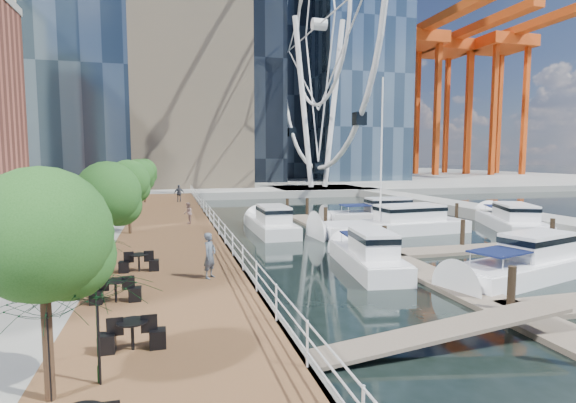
% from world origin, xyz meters
% --- Properties ---
extents(ground, '(520.00, 520.00, 0.00)m').
position_xyz_m(ground, '(0.00, 0.00, 0.00)').
color(ground, black).
rests_on(ground, ground).
extents(boardwalk, '(6.00, 60.00, 1.00)m').
position_xyz_m(boardwalk, '(-9.00, 15.00, 0.50)').
color(boardwalk, brown).
rests_on(boardwalk, ground).
extents(seawall, '(0.25, 60.00, 1.00)m').
position_xyz_m(seawall, '(-6.00, 15.00, 0.50)').
color(seawall, '#595954').
rests_on(seawall, ground).
extents(land_far, '(200.00, 114.00, 1.00)m').
position_xyz_m(land_far, '(0.00, 102.00, 0.50)').
color(land_far, gray).
rests_on(land_far, ground).
extents(breakwater, '(4.00, 60.00, 1.00)m').
position_xyz_m(breakwater, '(20.00, 20.00, 0.50)').
color(breakwater, gray).
rests_on(breakwater, ground).
extents(pier, '(14.00, 12.00, 1.00)m').
position_xyz_m(pier, '(14.00, 52.00, 0.50)').
color(pier, gray).
rests_on(pier, ground).
extents(railing, '(0.10, 60.00, 1.05)m').
position_xyz_m(railing, '(-6.10, 15.00, 1.52)').
color(railing, white).
rests_on(railing, boardwalk).
extents(floating_docks, '(16.00, 34.00, 2.60)m').
position_xyz_m(floating_docks, '(7.97, 9.98, 0.49)').
color(floating_docks, '#6D6051').
rests_on(floating_docks, ground).
extents(ferris_wheel, '(5.80, 45.60, 47.80)m').
position_xyz_m(ferris_wheel, '(14.00, 52.00, 25.92)').
color(ferris_wheel, white).
rests_on(ferris_wheel, ground).
extents(port_cranes, '(40.00, 52.00, 38.00)m').
position_xyz_m(port_cranes, '(67.67, 95.67, 20.00)').
color(port_cranes, '#D84C14').
rests_on(port_cranes, ground).
extents(street_trees, '(2.60, 42.60, 4.60)m').
position_xyz_m(street_trees, '(-11.40, 14.00, 4.29)').
color(street_trees, '#3F2B1C').
rests_on(street_trees, ground).
extents(cafe_tables, '(2.50, 13.70, 0.74)m').
position_xyz_m(cafe_tables, '(-10.40, -2.00, 1.37)').
color(cafe_tables, black).
rests_on(cafe_tables, ground).
extents(yacht_foreground, '(9.66, 4.98, 2.15)m').
position_xyz_m(yacht_foreground, '(7.05, 1.76, 0.00)').
color(yacht_foreground, white).
rests_on(yacht_foreground, ground).
extents(pedestrian_near, '(0.74, 0.79, 1.81)m').
position_xyz_m(pedestrian_near, '(-7.54, 2.22, 1.90)').
color(pedestrian_near, '#4B5664').
rests_on(pedestrian_near, boardwalk).
extents(pedestrian_mid, '(0.63, 0.78, 1.54)m').
position_xyz_m(pedestrian_mid, '(-7.71, 17.21, 1.77)').
color(pedestrian_mid, '#7C5D56').
rests_on(pedestrian_mid, boardwalk).
extents(pedestrian_far, '(1.09, 0.52, 1.82)m').
position_xyz_m(pedestrian_far, '(-7.90, 33.74, 1.91)').
color(pedestrian_far, '#353742').
rests_on(pedestrian_far, boardwalk).
extents(moored_yachts, '(23.88, 35.36, 11.50)m').
position_xyz_m(moored_yachts, '(7.61, 13.38, 0.00)').
color(moored_yachts, white).
rests_on(moored_yachts, ground).
extents(cafe_seating, '(4.06, 9.35, 2.38)m').
position_xyz_m(cafe_seating, '(-11.08, -3.98, 2.13)').
color(cafe_seating, black).
rests_on(cafe_seating, ground).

